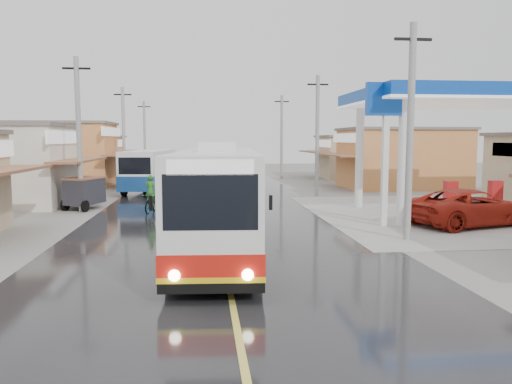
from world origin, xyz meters
TOP-DOWN VIEW (x-y plane):
  - ground at (0.00, 0.00)m, footprint 120.00×120.00m
  - road at (0.00, 15.00)m, footprint 12.00×90.00m
  - centre_line at (0.00, 15.00)m, footprint 0.15×90.00m
  - shopfronts_left at (-13.00, 18.00)m, footprint 11.00×44.00m
  - shopfronts_right at (15.00, 12.00)m, footprint 11.00×44.00m
  - utility_poles_left at (-7.00, 16.00)m, footprint 1.60×50.00m
  - utility_poles_right at (7.00, 15.00)m, footprint 1.60×36.00m
  - coach_bus at (-0.10, -0.93)m, footprint 3.38×11.93m
  - second_bus at (-4.46, 19.18)m, footprint 3.43×9.17m
  - jeepney at (11.09, 2.78)m, footprint 6.34×4.17m
  - cyclist at (-3.32, 8.29)m, footprint 0.99×1.92m
  - tricycle_near at (-7.04, 9.91)m, footprint 2.15×2.65m

SIDE VIEW (x-z plane):
  - ground at x=0.00m, z-range 0.00..0.00m
  - shopfronts_left at x=-13.00m, z-range -2.60..2.60m
  - shopfronts_right at x=15.00m, z-range -2.40..2.40m
  - utility_poles_left at x=-7.00m, z-range -4.00..4.00m
  - utility_poles_right at x=7.00m, z-range -4.00..4.00m
  - road at x=0.00m, z-range 0.00..0.02m
  - centre_line at x=0.00m, z-range 0.02..0.03m
  - cyclist at x=-3.32m, z-range -0.34..1.64m
  - jeepney at x=11.09m, z-range 0.00..1.62m
  - tricycle_near at x=-7.04m, z-range 0.13..1.88m
  - second_bus at x=-4.46m, z-range 0.12..3.09m
  - coach_bus at x=-0.10m, z-range -0.06..3.62m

